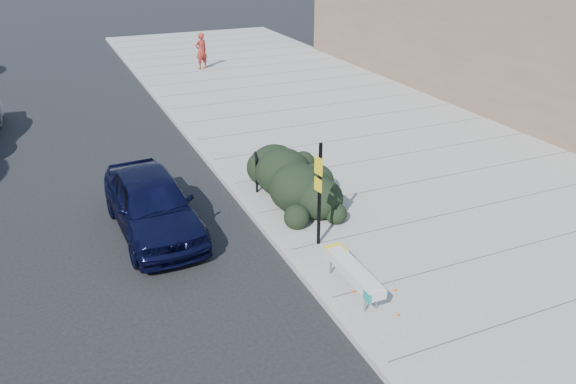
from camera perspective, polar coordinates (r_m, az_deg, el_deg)
name	(u,v)px	position (r m, az deg, el deg)	size (l,w,h in m)	color
ground	(287,256)	(12.88, -0.13, -6.56)	(120.00, 120.00, 0.00)	black
sidewalk_near	(379,147)	(19.25, 9.23, 4.49)	(11.20, 50.00, 0.15)	gray
curb_near	(220,174)	(17.03, -6.91, 1.87)	(0.22, 50.00, 0.17)	#9E9E99
bench	(353,271)	(11.34, 6.63, -8.00)	(0.42, 1.90, 0.57)	gray
bike_rack	(256,168)	(15.63, -3.27, 2.43)	(0.25, 0.64, 0.98)	black
sign_post	(319,188)	(12.43, 3.18, 0.36)	(0.11, 0.29, 2.48)	black
hedge	(300,173)	(15.07, 1.27, 1.95)	(1.81, 3.62, 1.36)	black
sedan_navy	(152,203)	(13.95, -13.65, -1.13)	(1.79, 4.44, 1.51)	black
pedestrian	(201,51)	(30.10, -8.80, 13.99)	(0.67, 0.44, 1.84)	maroon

